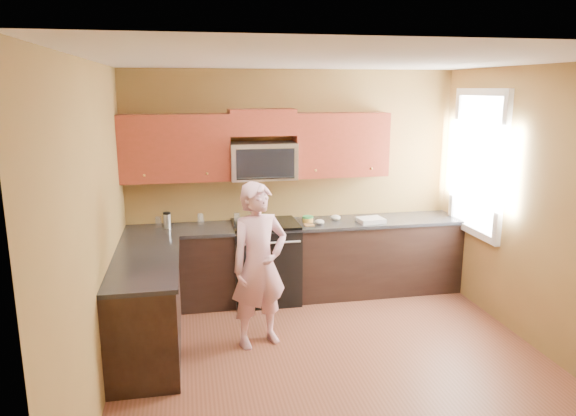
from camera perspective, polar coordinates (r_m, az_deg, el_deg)
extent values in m
plane|color=brown|center=(5.07, 5.25, -16.54)|extent=(4.00, 4.00, 0.00)
plane|color=white|center=(4.43, 5.99, 15.56)|extent=(4.00, 4.00, 0.00)
plane|color=brown|center=(6.46, 0.55, 2.72)|extent=(4.00, 0.00, 4.00)
plane|color=brown|center=(2.81, 17.48, -11.56)|extent=(4.00, 0.00, 4.00)
plane|color=brown|center=(4.44, -20.00, -2.75)|extent=(0.00, 4.00, 4.00)
plane|color=brown|center=(5.47, 26.10, -0.45)|extent=(0.00, 4.00, 4.00)
cube|color=black|center=(6.41, 1.08, -5.78)|extent=(4.00, 0.60, 0.88)
cube|color=black|center=(5.27, -14.98, -10.47)|extent=(0.60, 1.60, 0.88)
cube|color=black|center=(6.26, 1.11, -1.82)|extent=(4.00, 0.62, 0.04)
cube|color=black|center=(5.10, -15.16, -5.71)|extent=(0.62, 1.60, 0.04)
cube|color=maroon|center=(6.15, -2.82, 9.23)|extent=(0.76, 0.33, 0.30)
imported|color=#D56A8D|center=(5.14, -3.12, -6.19)|extent=(0.69, 0.56, 1.62)
cube|color=#B27F47|center=(6.16, 2.27, -1.83)|extent=(0.11, 0.11, 0.01)
ellipsoid|color=silver|center=(6.20, 3.42, -1.52)|extent=(0.13, 0.14, 0.06)
ellipsoid|color=silver|center=(6.41, 5.16, -1.04)|extent=(0.13, 0.14, 0.07)
cube|color=silver|center=(6.38, 8.89, -1.29)|extent=(0.32, 0.27, 0.05)
cylinder|color=silver|center=(6.25, -13.80, -1.46)|extent=(0.09, 0.09, 0.12)
cylinder|color=silver|center=(6.30, -9.41, -1.16)|extent=(0.08, 0.08, 0.12)
cylinder|color=silver|center=(6.28, -5.54, -1.10)|extent=(0.08, 0.08, 0.12)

